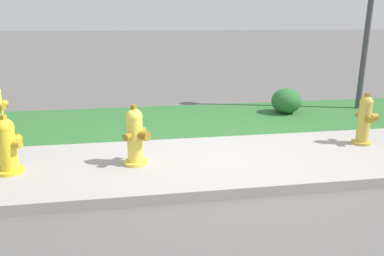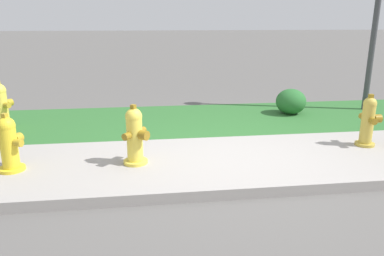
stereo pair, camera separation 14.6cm
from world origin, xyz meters
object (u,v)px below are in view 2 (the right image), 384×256
Objects in this scene: fire_hydrant_by_grass_verge at (135,136)px; shrub_bush_mid_verge at (291,101)px; fire_hydrant_at_driveway at (9,144)px; fire_hydrant_far_end at (368,121)px; fire_hydrant_mid_block at (1,106)px.

shrub_bush_mid_verge is at bearing 166.37° from fire_hydrant_by_grass_verge.
fire_hydrant_at_driveway is 4.77m from fire_hydrant_far_end.
fire_hydrant_by_grass_verge is 1.01× the size of fire_hydrant_far_end.
fire_hydrant_at_driveway is at bearing -49.88° from fire_hydrant_by_grass_verge.
fire_hydrant_far_end reaches higher than fire_hydrant_at_driveway.
fire_hydrant_at_driveway is (-1.48, -0.03, -0.03)m from fire_hydrant_by_grass_verge.
fire_hydrant_at_driveway is 0.94× the size of fire_hydrant_far_end.
fire_hydrant_at_driveway reaches higher than shrub_bush_mid_verge.
fire_hydrant_mid_block is 1.06× the size of fire_hydrant_far_end.
fire_hydrant_far_end is 2.02m from shrub_bush_mid_verge.
fire_hydrant_mid_block is 1.41× the size of shrub_bush_mid_verge.
fire_hydrant_far_end is at bearing 133.59° from fire_hydrant_by_grass_verge.
fire_hydrant_mid_block reaches higher than fire_hydrant_far_end.
fire_hydrant_mid_block reaches higher than fire_hydrant_by_grass_verge.
shrub_bush_mid_verge is (-0.34, 1.98, -0.12)m from fire_hydrant_far_end.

